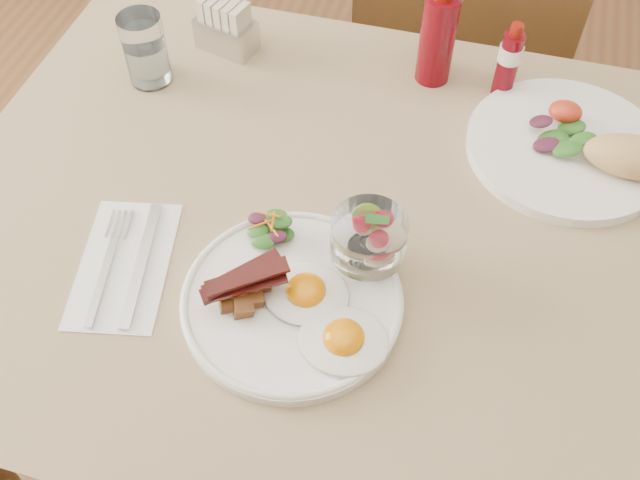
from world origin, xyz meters
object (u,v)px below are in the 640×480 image
at_px(table, 402,270).
at_px(main_plate, 292,301).
at_px(second_plate, 583,148).
at_px(chair_far, 457,66).
at_px(water_glass, 146,53).
at_px(sugar_caddy, 226,28).
at_px(ketchup_bottle, 438,38).
at_px(hot_sauce_bottle, 509,61).
at_px(fruit_cup, 369,238).

distance_m(table, main_plate, 0.22).
bearing_deg(main_plate, second_plate, 47.01).
distance_m(chair_far, second_plate, 0.56).
xyz_separation_m(table, water_glass, (-0.47, 0.20, 0.14)).
distance_m(second_plate, sugar_caddy, 0.60).
xyz_separation_m(main_plate, ketchup_bottle, (0.09, 0.49, 0.07)).
height_order(chair_far, hot_sauce_bottle, chair_far).
bearing_deg(fruit_cup, hot_sauce_bottle, 72.09).
xyz_separation_m(fruit_cup, hot_sauce_bottle, (0.13, 0.40, -0.01)).
height_order(second_plate, ketchup_bottle, ketchup_bottle).
relative_size(fruit_cup, sugar_caddy, 0.89).
xyz_separation_m(hot_sauce_bottle, water_glass, (-0.56, -0.12, -0.01)).
xyz_separation_m(hot_sauce_bottle, sugar_caddy, (-0.46, -0.01, -0.02)).
distance_m(fruit_cup, ketchup_bottle, 0.41).
bearing_deg(fruit_cup, ketchup_bottle, 87.95).
bearing_deg(sugar_caddy, table, -25.41).
relative_size(second_plate, sugar_caddy, 2.85).
bearing_deg(second_plate, ketchup_bottle, 153.08).
bearing_deg(chair_far, hot_sauce_bottle, -75.58).
relative_size(chair_far, sugar_caddy, 8.52).
height_order(table, fruit_cup, fruit_cup).
bearing_deg(sugar_caddy, ketchup_bottle, 17.30).
xyz_separation_m(chair_far, sugar_caddy, (-0.38, -0.35, 0.27)).
height_order(chair_far, sugar_caddy, chair_far).
distance_m(chair_far, hot_sauce_bottle, 0.46).
xyz_separation_m(fruit_cup, second_plate, (0.26, 0.28, -0.05)).
xyz_separation_m(fruit_cup, water_glass, (-0.43, 0.28, -0.02)).
bearing_deg(table, hot_sauce_bottle, 74.71).
bearing_deg(second_plate, table, -136.43).
height_order(second_plate, hot_sauce_bottle, hot_sauce_bottle).
relative_size(sugar_caddy, water_glass, 0.93).
relative_size(second_plate, hot_sauce_bottle, 2.39).
xyz_separation_m(ketchup_bottle, sugar_caddy, (-0.35, -0.02, -0.04)).
distance_m(sugar_caddy, water_glass, 0.14).
bearing_deg(table, second_plate, 43.57).
distance_m(table, sugar_caddy, 0.51).
height_order(table, sugar_caddy, sugar_caddy).
distance_m(main_plate, hot_sauce_bottle, 0.52).
bearing_deg(hot_sauce_bottle, ketchup_bottle, 175.39).
relative_size(table, sugar_caddy, 12.18).
relative_size(ketchup_bottle, water_glass, 1.42).
bearing_deg(hot_sauce_bottle, water_glass, -168.09).
relative_size(hot_sauce_bottle, sugar_caddy, 1.19).
bearing_deg(water_glass, main_plate, -45.72).
height_order(chair_far, main_plate, chair_far).
bearing_deg(chair_far, ketchup_bottle, -94.54).
bearing_deg(second_plate, hot_sauce_bottle, 138.50).
relative_size(table, hot_sauce_bottle, 10.23).
bearing_deg(table, water_glass, 156.45).
xyz_separation_m(second_plate, hot_sauce_bottle, (-0.13, 0.11, 0.04)).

